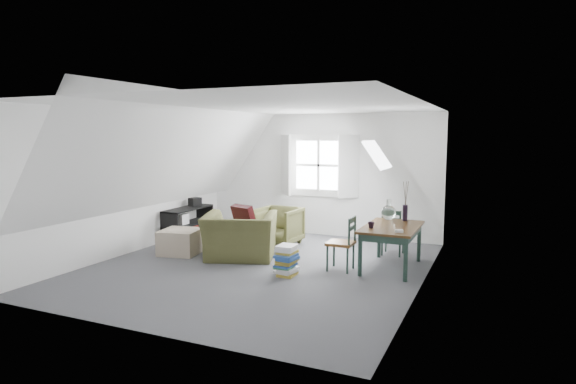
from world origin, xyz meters
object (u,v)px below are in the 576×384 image
at_px(dining_chair_near, 343,242).
at_px(dining_table, 392,232).
at_px(armchair_near, 240,258).
at_px(ottoman, 181,242).
at_px(armchair_far, 278,245).
at_px(media_shelf, 187,225).
at_px(magazine_stack, 287,260).
at_px(dining_chair_far, 393,231).

bearing_deg(dining_chair_near, dining_table, 142.11).
relative_size(armchair_near, ottoman, 1.83).
relative_size(armchair_far, media_shelf, 0.64).
distance_m(dining_table, magazine_stack, 1.71).
xyz_separation_m(dining_table, dining_chair_far, (-0.16, 0.85, -0.17)).
relative_size(armchair_near, magazine_stack, 2.60).
height_order(armchair_near, armchair_far, armchair_near).
bearing_deg(armchair_near, dining_chair_far, -170.41).
bearing_deg(magazine_stack, dining_chair_far, 57.61).
bearing_deg(dining_table, magazine_stack, -141.81).
xyz_separation_m(ottoman, media_shelf, (-0.61, 1.03, 0.07)).
xyz_separation_m(armchair_far, dining_table, (2.30, -0.75, 0.58)).
relative_size(dining_table, magazine_stack, 2.99).
xyz_separation_m(armchair_near, dining_chair_far, (2.30, 1.28, 0.42)).
xyz_separation_m(armchair_far, media_shelf, (-1.88, -0.28, 0.28)).
bearing_deg(magazine_stack, armchair_near, 152.70).
bearing_deg(magazine_stack, ottoman, 168.79).
xyz_separation_m(armchair_near, magazine_stack, (1.12, -0.58, 0.23)).
distance_m(armchair_far, media_shelf, 1.92).
height_order(dining_chair_far, media_shelf, dining_chair_far).
distance_m(armchair_far, magazine_stack, 2.01).
xyz_separation_m(ottoman, dining_table, (3.57, 0.56, 0.37)).
relative_size(armchair_far, magazine_stack, 1.76).
relative_size(armchair_far, dining_chair_far, 0.99).
relative_size(armchair_far, dining_table, 0.59).
height_order(media_shelf, magazine_stack, media_shelf).
xyz_separation_m(dining_table, magazine_stack, (-1.34, -1.00, -0.36)).
distance_m(media_shelf, magazine_stack, 3.20).
bearing_deg(ottoman, dining_chair_near, 2.98).
relative_size(ottoman, magazine_stack, 1.42).
relative_size(dining_table, dining_chair_far, 1.68).
relative_size(ottoman, media_shelf, 0.52).
relative_size(armchair_near, media_shelf, 0.95).
height_order(dining_chair_near, media_shelf, dining_chair_near).
bearing_deg(magazine_stack, armchair_far, 118.78).
distance_m(armchair_near, armchair_far, 1.18).
height_order(armchair_near, ottoman, ottoman).
height_order(dining_chair_near, magazine_stack, dining_chair_near).
distance_m(dining_chair_far, media_shelf, 4.04).
xyz_separation_m(ottoman, dining_chair_near, (2.91, 0.15, 0.22)).
distance_m(ottoman, dining_chair_far, 3.70).
xyz_separation_m(armchair_near, dining_table, (2.45, 0.42, 0.58)).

